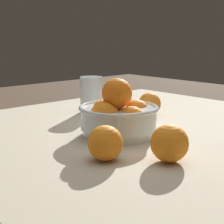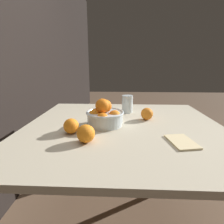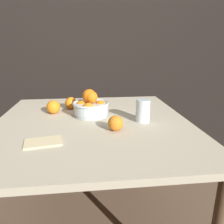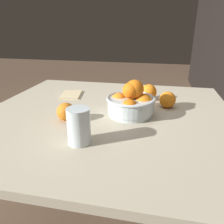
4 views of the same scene
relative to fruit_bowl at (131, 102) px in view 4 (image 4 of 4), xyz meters
The scene contains 7 objects.
dining_table 0.18m from the fruit_bowl, 86.41° to the right, with size 1.07×1.13×0.76m.
fruit_bowl is the anchor object (origin of this frame).
juice_glass 0.32m from the fruit_bowl, 26.50° to the right, with size 0.08×0.08×0.12m.
orange_loose_near_bowl 0.28m from the fruit_bowl, 65.65° to the right, with size 0.08×0.08×0.08m, color orange.
orange_loose_front 0.20m from the fruit_bowl, 128.38° to the left, with size 0.08×0.08×0.08m, color orange.
orange_loose_aside 0.24m from the fruit_bowl, 163.94° to the left, with size 0.08×0.08×0.08m, color orange.
napkin 0.43m from the fruit_bowl, 120.12° to the right, with size 0.16×0.10×0.01m, color beige.
Camera 4 is at (0.89, 0.21, 1.14)m, focal length 35.00 mm.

